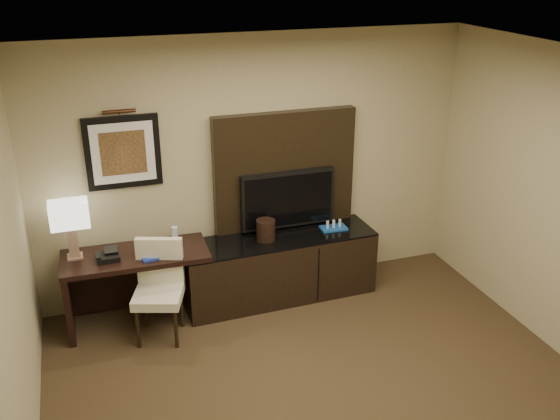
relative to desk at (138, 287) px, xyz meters
name	(u,v)px	position (x,y,z in m)	size (l,w,h in m)	color
ceiling	(372,83)	(1.31, -2.15, 2.33)	(4.50, 5.00, 0.01)	silver
wall_back	(255,167)	(1.31, 0.35, 0.98)	(4.50, 0.01, 2.70)	tan
wall_left	(1,345)	(-0.94, -2.15, 0.98)	(0.01, 5.00, 2.70)	tan
desk	(138,287)	(0.00, 0.00, 0.00)	(1.38, 0.59, 0.74)	black
credenza	(279,267)	(1.45, 0.00, -0.03)	(2.00, 0.56, 0.69)	black
tv_wall_panel	(285,173)	(1.61, 0.29, 0.90)	(1.50, 0.12, 1.30)	black
tv	(288,199)	(1.61, 0.19, 0.65)	(1.00, 0.08, 0.60)	black
artwork	(123,152)	(0.01, 0.33, 1.28)	(0.70, 0.04, 0.70)	black
picture_light	(119,112)	(0.01, 0.29, 1.68)	(0.04, 0.04, 0.30)	#402514
desk_chair	(158,295)	(0.15, -0.35, 0.09)	(0.44, 0.50, 0.91)	beige
table_lamp	(71,230)	(-0.54, 0.10, 0.65)	(0.34, 0.20, 0.56)	#94735C
desk_phone	(108,255)	(-0.25, -0.04, 0.42)	(0.21, 0.19, 0.10)	black
blue_folder	(151,253)	(0.15, -0.06, 0.38)	(0.23, 0.31, 0.02)	#1B35AF
book	(147,243)	(0.12, -0.05, 0.49)	(0.18, 0.02, 0.24)	#C3B699
water_bottle	(175,236)	(0.40, 0.08, 0.46)	(0.06, 0.06, 0.18)	silver
ice_bucket	(266,230)	(1.30, -0.01, 0.43)	(0.19, 0.19, 0.21)	black
minibar_tray	(334,225)	(2.06, 0.01, 0.37)	(0.27, 0.16, 0.10)	#174F9B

